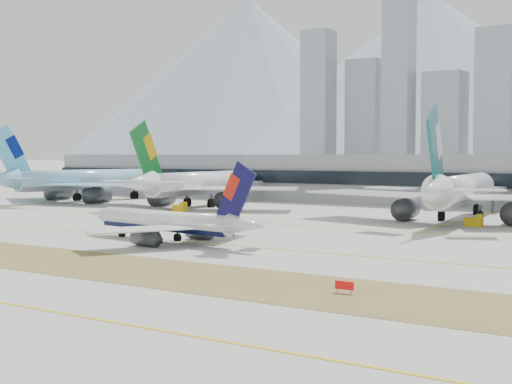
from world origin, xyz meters
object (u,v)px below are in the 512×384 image
Objects in this scene: widebody_eva at (197,185)px; taxiing_airliner at (171,223)px; terminal at (427,178)px; widebody_korean at (81,181)px; widebody_cathay at (460,192)px.

taxiing_airliner is at bearing -149.70° from widebody_eva.
taxiing_airliner is 0.15× the size of terminal.
widebody_korean is 0.96× the size of widebody_cathay.
terminal is at bearing -45.25° from widebody_eva.
widebody_eva is at bearing 81.24° from widebody_cathay.
widebody_eva is 0.97× the size of widebody_cathay.
widebody_cathay is at bearing -64.38° from terminal.
widebody_cathay is at bearing -107.63° from taxiing_airliner.
terminal is (-28.24, 58.89, 0.94)m from widebody_cathay.
widebody_korean is 46.10m from widebody_eva.
widebody_eva is (46.09, 0.62, -0.07)m from widebody_korean.
widebody_eva is at bearing -131.07° from terminal.
widebody_korean reaches higher than widebody_eva.
widebody_eva is 76.31m from widebody_cathay.
taxiing_airliner is 0.61× the size of widebody_cathay.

